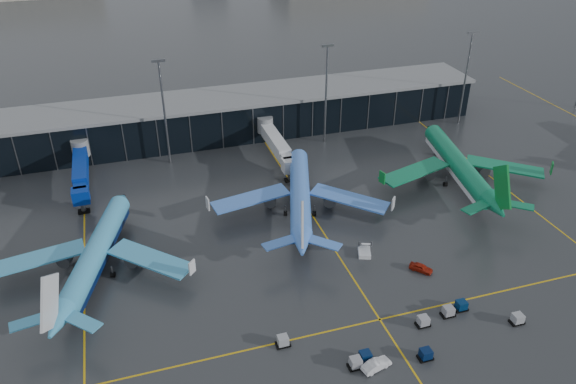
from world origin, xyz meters
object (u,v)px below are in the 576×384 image
object	(u,v)px
airliner_arkefly	(94,240)
baggage_carts	(412,333)
service_van_white	(376,365)
service_van_red	(421,268)
airliner_klm_near	(300,182)
mobile_airstair	(365,251)
airliner_aer_lingus	(459,153)

from	to	relation	value
airliner_arkefly	baggage_carts	bearing A→B (deg)	-17.16
baggage_carts	service_van_white	xyz separation A→B (m)	(-7.82, -4.02, -0.00)
service_van_red	airliner_klm_near	bearing A→B (deg)	77.46
service_van_red	service_van_white	size ratio (longest dim) A/B	0.91
airliner_arkefly	mobile_airstair	bearing A→B (deg)	5.77
airliner_klm_near	airliner_aer_lingus	distance (m)	37.95
airliner_klm_near	service_van_red	xyz separation A→B (m)	(14.15, -25.87, -5.99)
airliner_aer_lingus	service_van_white	distance (m)	61.38
mobile_airstair	service_van_white	world-z (taller)	mobile_airstair
airliner_aer_lingus	mobile_airstair	xyz separation A→B (m)	(-31.37, -19.65, -6.20)
baggage_carts	mobile_airstair	xyz separation A→B (m)	(1.79, 21.60, 0.01)
airliner_aer_lingus	mobile_airstair	world-z (taller)	airliner_aer_lingus
airliner_klm_near	baggage_carts	distance (m)	40.67
mobile_airstair	airliner_klm_near	bearing A→B (deg)	129.74
airliner_klm_near	baggage_carts	xyz separation A→B (m)	(4.77, -39.95, -5.94)
mobile_airstair	service_van_red	xyz separation A→B (m)	(7.59, -7.52, -0.06)
service_van_white	mobile_airstair	bearing A→B (deg)	-34.80
baggage_carts	airliner_aer_lingus	bearing A→B (deg)	51.20
airliner_klm_near	service_van_white	bearing A→B (deg)	-76.52
airliner_klm_near	service_van_white	xyz separation A→B (m)	(-3.05, -43.97, -5.94)
baggage_carts	service_van_red	world-z (taller)	baggage_carts
baggage_carts	service_van_white	world-z (taller)	baggage_carts
service_van_red	service_van_white	distance (m)	24.97
airliner_aer_lingus	baggage_carts	distance (m)	53.29
airliner_klm_near	airliner_aer_lingus	world-z (taller)	airliner_aer_lingus
baggage_carts	mobile_airstair	size ratio (longest dim) A/B	10.35
airliner_arkefly	airliner_klm_near	xyz separation A→B (m)	(40.44, 8.31, 0.21)
mobile_airstair	airliner_arkefly	bearing A→B (deg)	-171.98
airliner_arkefly	airliner_klm_near	size ratio (longest dim) A/B	0.97
airliner_arkefly	service_van_white	xyz separation A→B (m)	(37.39, -35.66, -5.73)
service_van_red	airliner_arkefly	bearing A→B (deg)	120.96
service_van_red	baggage_carts	bearing A→B (deg)	-164.89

